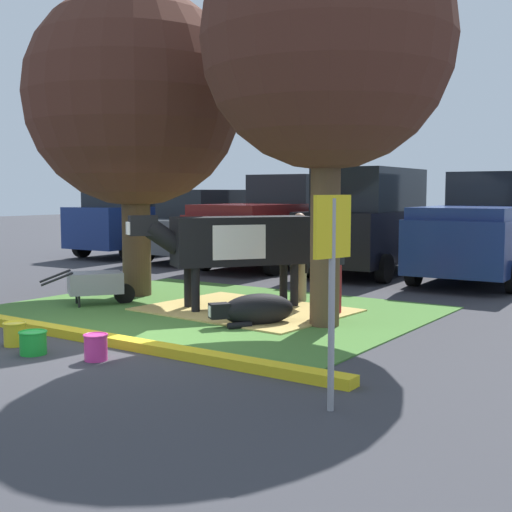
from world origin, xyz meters
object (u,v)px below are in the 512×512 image
at_px(sedan_silver, 202,226).
at_px(shade_tree_right, 327,44).
at_px(pickup_truck_maroon, 276,224).
at_px(pickup_truck_black, 486,230).
at_px(suv_dark_grey, 139,214).
at_px(bucket_pink, 96,347).
at_px(cow_holstein, 235,242).
at_px(parking_sign, 332,260).
at_px(person_handler, 299,254).
at_px(bucket_green, 33,342).
at_px(bucket_yellow, 15,333).
at_px(calf_lying, 256,310).
at_px(wheelbarrow, 97,283).
at_px(person_visitor_near, 334,261).
at_px(shade_tree_left, 134,98).
at_px(suv_black, 371,221).

bearing_deg(sedan_silver, shade_tree_right, -40.54).
xyz_separation_m(sedan_silver, pickup_truck_maroon, (2.60, -0.10, 0.13)).
relative_size(sedan_silver, pickup_truck_black, 0.82).
bearing_deg(suv_dark_grey, shade_tree_right, -33.00).
distance_m(bucket_pink, pickup_truck_maroon, 10.43).
bearing_deg(cow_holstein, parking_sign, -44.50).
bearing_deg(person_handler, bucket_green, -96.90).
bearing_deg(bucket_yellow, calf_lying, 57.12).
xyz_separation_m(bucket_pink, pickup_truck_black, (1.62, 10.01, 0.95)).
distance_m(wheelbarrow, parking_sign, 6.71).
distance_m(bucket_green, sedan_silver, 11.46).
xyz_separation_m(calf_lying, person_handler, (-0.61, 2.24, 0.62)).
xyz_separation_m(shade_tree_right, bucket_pink, (-1.24, -3.29, -3.89)).
bearing_deg(cow_holstein, bucket_green, -91.92).
bearing_deg(person_handler, person_visitor_near, -35.83).
distance_m(calf_lying, person_handler, 2.40).
bearing_deg(bucket_pink, parking_sign, -1.02).
bearing_deg(calf_lying, person_handler, 105.14).
distance_m(suv_dark_grey, pickup_truck_black, 10.60).
relative_size(shade_tree_left, wheelbarrow, 3.89).
relative_size(cow_holstein, bucket_green, 7.98).
xyz_separation_m(bucket_pink, suv_black, (-1.01, 9.62, 1.11)).
relative_size(shade_tree_right, pickup_truck_maroon, 1.08).
bearing_deg(calf_lying, cow_holstein, 138.13).
height_order(cow_holstein, pickup_truck_maroon, pickup_truck_maroon).
relative_size(shade_tree_left, person_visitor_near, 3.54).
xyz_separation_m(wheelbarrow, suv_black, (1.90, 6.96, 0.88)).
distance_m(shade_tree_right, pickup_truck_black, 7.35).
distance_m(sedan_silver, pickup_truck_black, 7.98).
height_order(sedan_silver, pickup_truck_black, pickup_truck_black).
bearing_deg(bucket_yellow, shade_tree_right, 51.47).
bearing_deg(calf_lying, pickup_truck_maroon, 120.88).
bearing_deg(pickup_truck_black, calf_lying, -99.62).
bearing_deg(shade_tree_left, pickup_truck_black, 52.51).
xyz_separation_m(parking_sign, bucket_green, (-4.00, -0.18, -1.23)).
xyz_separation_m(shade_tree_left, cow_holstein, (2.39, -0.10, -2.55)).
distance_m(shade_tree_left, bucket_green, 5.85).
height_order(person_handler, bucket_pink, person_handler).
xyz_separation_m(cow_holstein, person_handler, (0.50, 1.25, -0.29)).
bearing_deg(suv_dark_grey, shade_tree_left, -45.98).
relative_size(parking_sign, suv_dark_grey, 0.42).
height_order(cow_holstein, wheelbarrow, cow_holstein).
xyz_separation_m(person_visitor_near, bucket_green, (-1.76, -4.41, -0.72)).
relative_size(shade_tree_right, pickup_truck_black, 1.08).
height_order(person_handler, bucket_green, person_handler).
bearing_deg(wheelbarrow, person_handler, 40.93).
bearing_deg(sedan_silver, shade_tree_left, -61.30).
height_order(bucket_green, pickup_truck_black, pickup_truck_black).
bearing_deg(bucket_yellow, person_visitor_near, 61.16).
relative_size(shade_tree_right, person_visitor_near, 3.65).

